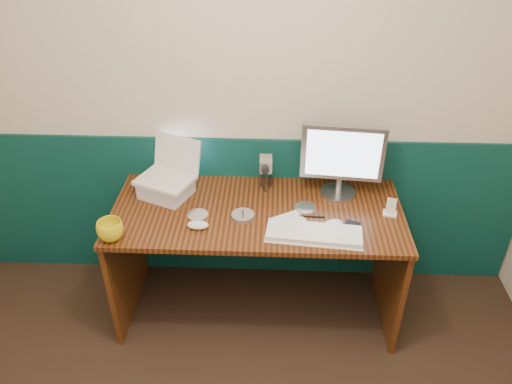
{
  "coord_description": "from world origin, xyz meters",
  "views": [
    {
      "loc": [
        0.21,
        -0.84,
        2.34
      ],
      "look_at": [
        0.12,
        1.23,
        0.97
      ],
      "focal_mm": 35.0,
      "sensor_mm": 36.0,
      "label": 1
    }
  ],
  "objects_px": {
    "desk": "(257,262)",
    "monitor": "(341,160)",
    "mug": "(110,230)",
    "keyboard": "(314,234)",
    "camcorder": "(266,172)",
    "laptop": "(163,163)"
  },
  "relations": [
    {
      "from": "desk",
      "to": "camcorder",
      "type": "distance_m",
      "value": 0.54
    },
    {
      "from": "monitor",
      "to": "keyboard",
      "type": "xyz_separation_m",
      "value": [
        -0.16,
        -0.4,
        -0.21
      ]
    },
    {
      "from": "keyboard",
      "to": "desk",
      "type": "bearing_deg",
      "value": 149.82
    },
    {
      "from": "laptop",
      "to": "camcorder",
      "type": "bearing_deg",
      "value": 32.68
    },
    {
      "from": "desk",
      "to": "monitor",
      "type": "xyz_separation_m",
      "value": [
        0.46,
        0.18,
        0.6
      ]
    },
    {
      "from": "monitor",
      "to": "mug",
      "type": "bearing_deg",
      "value": -152.94
    },
    {
      "from": "mug",
      "to": "keyboard",
      "type": "bearing_deg",
      "value": 3.41
    },
    {
      "from": "laptop",
      "to": "keyboard",
      "type": "xyz_separation_m",
      "value": [
        0.82,
        -0.35,
        -0.2
      ]
    },
    {
      "from": "desk",
      "to": "laptop",
      "type": "bearing_deg",
      "value": 166.03
    },
    {
      "from": "monitor",
      "to": "keyboard",
      "type": "relative_size",
      "value": 0.93
    },
    {
      "from": "desk",
      "to": "camcorder",
      "type": "relative_size",
      "value": 7.24
    },
    {
      "from": "desk",
      "to": "camcorder",
      "type": "height_order",
      "value": "camcorder"
    },
    {
      "from": "laptop",
      "to": "mug",
      "type": "distance_m",
      "value": 0.48
    },
    {
      "from": "monitor",
      "to": "desk",
      "type": "bearing_deg",
      "value": -152.35
    },
    {
      "from": "mug",
      "to": "monitor",
      "type": "bearing_deg",
      "value": 21.25
    },
    {
      "from": "keyboard",
      "to": "laptop",
      "type": "bearing_deg",
      "value": 162.94
    },
    {
      "from": "laptop",
      "to": "monitor",
      "type": "distance_m",
      "value": 0.98
    },
    {
      "from": "desk",
      "to": "camcorder",
      "type": "bearing_deg",
      "value": 79.69
    },
    {
      "from": "camcorder",
      "to": "desk",
      "type": "bearing_deg",
      "value": -101.63
    },
    {
      "from": "keyboard",
      "to": "mug",
      "type": "height_order",
      "value": "mug"
    },
    {
      "from": "laptop",
      "to": "camcorder",
      "type": "height_order",
      "value": "laptop"
    },
    {
      "from": "monitor",
      "to": "keyboard",
      "type": "distance_m",
      "value": 0.48
    }
  ]
}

